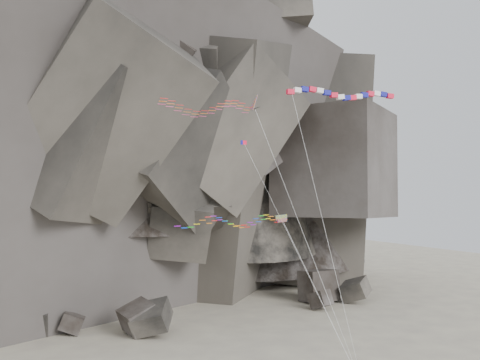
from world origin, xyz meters
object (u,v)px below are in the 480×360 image
delta_kite (204,106)px  banner_kite (342,95)px  parafoil_kite (228,221)px  pennant_kite (268,194)px

delta_kite → banner_kite: bearing=12.5°
delta_kite → parafoil_kite: size_ratio=1.60×
delta_kite → pennant_kite: size_ratio=1.20×
delta_kite → parafoil_kite: delta_kite is taller
delta_kite → pennant_kite: (5.98, -2.00, -8.42)m
banner_kite → pennant_kite: 14.33m
parafoil_kite → pennant_kite: size_ratio=0.75×
banner_kite → pennant_kite: bearing=-166.0°
parafoil_kite → pennant_kite: 4.89m
delta_kite → pennant_kite: bearing=-0.1°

